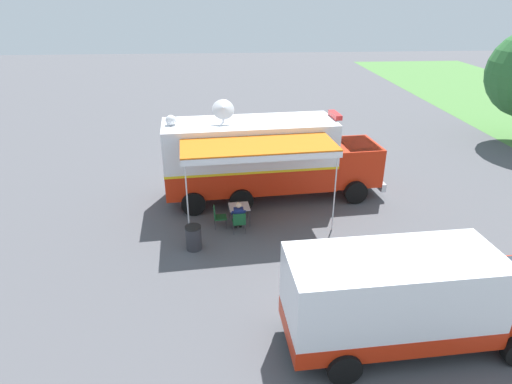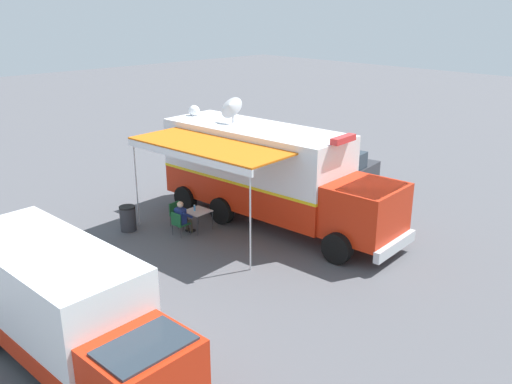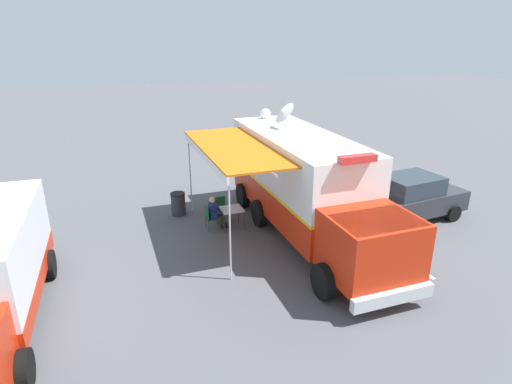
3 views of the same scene
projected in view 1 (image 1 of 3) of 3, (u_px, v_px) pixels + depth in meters
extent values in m
plane|color=#515156|center=(250.00, 197.00, 19.67)|extent=(100.00, 100.00, 0.00)
cube|color=silver|center=(290.00, 175.00, 22.06)|extent=(0.53, 4.79, 0.01)
cube|color=red|center=(250.00, 174.00, 19.19)|extent=(3.11, 7.39, 1.10)
cube|color=white|center=(249.00, 143.00, 18.60)|extent=(3.11, 7.39, 1.70)
cube|color=yellow|center=(250.00, 162.00, 18.96)|extent=(3.13, 7.41, 0.10)
cube|color=red|center=(352.00, 161.00, 19.73)|extent=(2.47, 2.29, 1.70)
cube|color=#28333D|center=(357.00, 151.00, 19.55)|extent=(2.27, 1.65, 0.70)
cube|color=silver|center=(373.00, 178.00, 20.27)|extent=(2.38, 0.40, 0.36)
cylinder|color=black|center=(337.00, 171.00, 21.22)|extent=(0.38, 1.02, 1.00)
cylinder|color=black|center=(356.00, 192.00, 18.97)|extent=(0.38, 1.02, 1.00)
cylinder|color=black|center=(234.00, 177.00, 20.50)|extent=(0.38, 1.02, 1.00)
cylinder|color=black|center=(241.00, 200.00, 18.26)|extent=(0.38, 1.02, 1.00)
cylinder|color=black|center=(192.00, 180.00, 20.22)|extent=(0.38, 1.02, 1.00)
cylinder|color=black|center=(193.00, 204.00, 17.98)|extent=(0.38, 1.02, 1.00)
cube|color=white|center=(249.00, 123.00, 18.23)|extent=(3.11, 7.39, 0.10)
cube|color=red|center=(335.00, 115.00, 18.68)|extent=(1.12, 0.37, 0.20)
cylinder|color=silver|center=(223.00, 117.00, 17.96)|extent=(0.10, 0.10, 0.45)
cone|color=silver|center=(223.00, 108.00, 17.65)|extent=(0.79, 0.96, 0.81)
sphere|color=white|center=(171.00, 121.00, 17.67)|extent=(0.44, 0.44, 0.44)
cube|color=orange|center=(259.00, 145.00, 16.20)|extent=(2.69, 5.93, 0.06)
cube|color=white|center=(263.00, 159.00, 15.31)|extent=(0.57, 5.75, 0.24)
cylinder|color=silver|center=(335.00, 191.00, 16.37)|extent=(0.05, 0.05, 3.25)
cylinder|color=silver|center=(187.00, 201.00, 15.59)|extent=(0.05, 0.05, 3.25)
cube|color=silver|center=(239.00, 207.00, 17.24)|extent=(0.87, 0.87, 0.03)
cylinder|color=#333338|center=(247.00, 210.00, 17.77)|extent=(0.03, 0.03, 0.70)
cylinder|color=#333338|center=(250.00, 219.00, 17.11)|extent=(0.03, 0.03, 0.70)
cylinder|color=#333338|center=(229.00, 211.00, 17.67)|extent=(0.03, 0.03, 0.70)
cylinder|color=#333338|center=(231.00, 220.00, 17.01)|extent=(0.03, 0.03, 0.70)
cylinder|color=#4C99D8|center=(237.00, 205.00, 17.13)|extent=(0.07, 0.07, 0.20)
cylinder|color=white|center=(237.00, 202.00, 17.08)|extent=(0.04, 0.04, 0.02)
cube|color=#19562D|center=(239.00, 222.00, 16.72)|extent=(0.52, 0.52, 0.04)
cube|color=#19562D|center=(239.00, 219.00, 16.43)|extent=(0.08, 0.48, 0.44)
cylinder|color=#333338|center=(233.00, 224.00, 16.98)|extent=(0.02, 0.02, 0.42)
cylinder|color=#333338|center=(244.00, 224.00, 17.04)|extent=(0.02, 0.02, 0.42)
cylinder|color=#333338|center=(234.00, 230.00, 16.58)|extent=(0.02, 0.02, 0.42)
cylinder|color=#333338|center=(245.00, 229.00, 16.65)|extent=(0.02, 0.02, 0.42)
cube|color=#19562D|center=(220.00, 217.00, 17.06)|extent=(0.52, 0.52, 0.04)
cube|color=#19562D|center=(214.00, 213.00, 16.93)|extent=(0.48, 0.08, 0.44)
cylinder|color=#333338|center=(226.00, 219.00, 17.37)|extent=(0.02, 0.02, 0.42)
cylinder|color=#333338|center=(227.00, 224.00, 16.98)|extent=(0.02, 0.02, 0.42)
cylinder|color=#333338|center=(214.00, 220.00, 17.31)|extent=(0.02, 0.02, 0.42)
cylinder|color=#333338|center=(215.00, 225.00, 16.92)|extent=(0.02, 0.02, 0.42)
cube|color=navy|center=(239.00, 215.00, 16.60)|extent=(0.27, 0.38, 0.56)
sphere|color=beige|center=(238.00, 205.00, 16.42)|extent=(0.22, 0.22, 0.22)
cylinder|color=navy|center=(232.00, 213.00, 16.66)|extent=(0.43, 0.13, 0.34)
cylinder|color=navy|center=(244.00, 212.00, 16.72)|extent=(0.43, 0.13, 0.34)
cylinder|color=#383323|center=(236.00, 219.00, 16.86)|extent=(0.39, 0.16, 0.13)
cylinder|color=#383323|center=(235.00, 222.00, 17.12)|extent=(0.11, 0.11, 0.42)
cube|color=black|center=(235.00, 226.00, 17.25)|extent=(0.25, 0.12, 0.07)
cylinder|color=#383323|center=(241.00, 219.00, 16.89)|extent=(0.39, 0.16, 0.13)
cylinder|color=#383323|center=(240.00, 222.00, 17.15)|extent=(0.11, 0.11, 0.42)
cube|color=black|center=(240.00, 225.00, 17.28)|extent=(0.25, 0.12, 0.07)
cylinder|color=#2D2D33|center=(194.00, 238.00, 15.61)|extent=(0.56, 0.56, 0.85)
cylinder|color=black|center=(193.00, 227.00, 15.41)|extent=(0.57, 0.57, 0.06)
cube|color=white|center=(391.00, 294.00, 10.86)|extent=(2.40, 5.31, 2.20)
cube|color=red|center=(386.00, 321.00, 11.22)|extent=(2.42, 5.33, 0.50)
cube|color=red|center=(512.00, 299.00, 11.46)|extent=(1.98, 1.71, 1.40)
cylinder|color=black|center=(470.00, 296.00, 12.66)|extent=(0.31, 0.85, 0.84)
cylinder|color=black|center=(321.00, 309.00, 12.14)|extent=(0.31, 0.85, 0.84)
cylinder|color=black|center=(344.00, 368.00, 10.24)|extent=(0.31, 0.85, 0.84)
cube|color=#2D2D33|center=(254.00, 149.00, 23.53)|extent=(4.46, 2.54, 0.76)
cube|color=#28333D|center=(254.00, 137.00, 23.10)|extent=(2.36, 1.96, 0.68)
cylinder|color=black|center=(233.00, 149.00, 24.63)|extent=(0.67, 0.33, 0.64)
cylinder|color=black|center=(263.00, 147.00, 25.04)|extent=(0.67, 0.33, 0.64)
cylinder|color=black|center=(243.00, 166.00, 22.34)|extent=(0.67, 0.33, 0.64)
cylinder|color=black|center=(277.00, 163.00, 22.76)|extent=(0.67, 0.33, 0.64)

